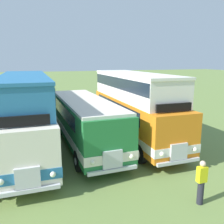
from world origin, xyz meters
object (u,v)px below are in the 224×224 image
Objects in this scene: bus_sixth_in_row at (134,104)px; bus_fourth_in_row at (26,111)px; marshal_person at (201,182)px; bus_fifth_in_row at (85,119)px.

bus_fourth_in_row is at bearing 177.89° from bus_sixth_in_row.
bus_fourth_in_row is 6.68m from bus_sixth_in_row.
marshal_person is (5.96, -7.71, -1.59)m from bus_fourth_in_row.
bus_fifth_in_row is 0.98× the size of bus_sixth_in_row.
bus_fifth_in_row reaches higher than marshal_person.
bus_sixth_in_row is 5.81× the size of marshal_person.
bus_sixth_in_row is at bearing -2.11° from bus_fourth_in_row.
bus_fifth_in_row is 5.67× the size of marshal_person.
bus_fourth_in_row is 1.11× the size of bus_sixth_in_row.
bus_fifth_in_row is 3.42m from bus_sixth_in_row.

